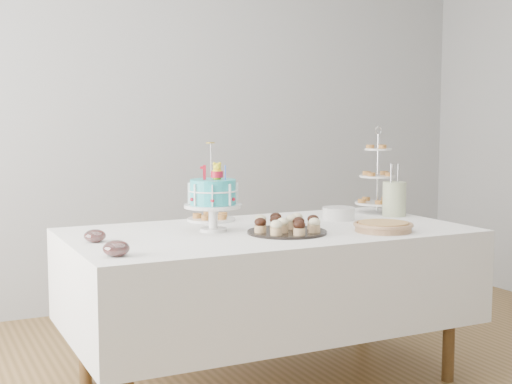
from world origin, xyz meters
name	(u,v)px	position (x,y,z in m)	size (l,w,h in m)	color
walls	(300,109)	(0.00, 0.00, 1.35)	(5.04, 4.04, 2.70)	#9D9FA2
table	(268,275)	(0.00, 0.30, 0.54)	(1.92, 1.02, 0.77)	silver
birthday_cake	(213,207)	(-0.26, 0.37, 0.89)	(0.28, 0.28, 0.42)	white
cupcake_tray	(287,225)	(0.03, 0.16, 0.81)	(0.37, 0.37, 0.09)	black
pie	(383,226)	(0.46, 0.01, 0.80)	(0.29, 0.29, 0.05)	tan
tiered_stand	(378,177)	(0.84, 0.58, 0.98)	(0.25, 0.25, 0.49)	silver
plate_stack	(338,213)	(0.48, 0.43, 0.80)	(0.17, 0.17, 0.07)	white
pastry_plate	(211,217)	(-0.13, 0.70, 0.79)	(0.25, 0.25, 0.04)	white
jam_bowl_a	(116,249)	(-0.84, -0.03, 0.80)	(0.11, 0.11, 0.06)	silver
jam_bowl_b	(95,236)	(-0.84, 0.32, 0.80)	(0.10, 0.10, 0.06)	silver
utensil_pitcher	(394,197)	(0.84, 0.42, 0.87)	(0.14, 0.13, 0.29)	beige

